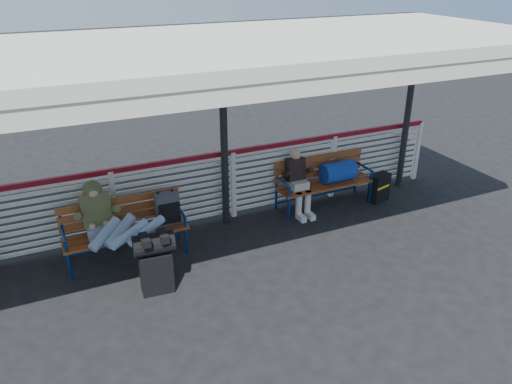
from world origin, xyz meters
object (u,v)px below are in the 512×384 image
companion_person (298,182)px  suitcase_side (379,188)px  luggage_stack (155,260)px  bench_right (331,174)px  bench_left (139,219)px  traveler_man (117,227)px

companion_person → suitcase_side: (1.60, -0.22, -0.33)m
luggage_stack → bench_right: size_ratio=0.49×
suitcase_side → bench_left: bearing=164.8°
bench_right → traveler_man: traveler_man is taller
suitcase_side → companion_person: bearing=156.9°
traveler_man → suitcase_side: size_ratio=3.05×
bench_left → luggage_stack: bearing=-91.2°
luggage_stack → suitcase_side: bearing=17.3°
bench_right → suitcase_side: 1.01m
traveler_man → companion_person: (3.21, 0.57, -0.13)m
luggage_stack → companion_person: bearing=28.0°
traveler_man → bench_left: bearing=43.1°
luggage_stack → suitcase_side: (4.46, 1.03, -0.21)m
traveler_man → companion_person: bearing=10.0°
bench_right → suitcase_side: (0.91, -0.25, -0.34)m
bench_right → suitcase_side: bearing=-15.5°
bench_right → suitcase_side: bench_right is taller
bench_right → companion_person: size_ratio=1.57×
bench_right → traveler_man: (-3.89, -0.60, 0.12)m
bench_right → companion_person: 0.69m
companion_person → luggage_stack: bearing=-156.3°
luggage_stack → bench_left: size_ratio=0.49×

